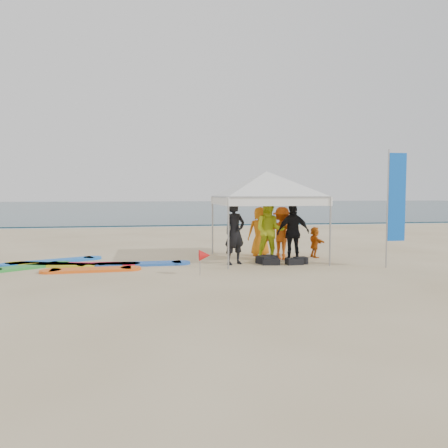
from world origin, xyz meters
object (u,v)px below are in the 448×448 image
Objects in this scene: person_orange_a at (282,233)px; person_black_b at (293,233)px; feather_flag at (396,199)px; surfboard_spread at (77,265)px; person_yellow at (270,231)px; canopy_tent at (267,172)px; marker_pennant at (205,255)px; person_orange_b at (260,231)px; person_seated at (315,242)px; person_black_a at (235,233)px.

person_orange_a is 0.54m from person_black_b.
person_black_b is 0.54× the size of feather_flag.
feather_flag is 9.03m from surfboard_spread.
canopy_tent is at bearing 107.99° from person_yellow.
feather_flag reaches higher than person_orange_a.
canopy_tent is (-0.00, 0.36, 1.77)m from person_yellow.
marker_pennant is 3.92m from surfboard_spread.
feather_flag is (3.08, -2.82, 1.09)m from person_orange_b.
feather_flag is at bearing -149.00° from person_seated.
person_yellow is at bearing -89.36° from canopy_tent.
person_orange_a is 0.39× the size of canopy_tent.
surfboard_spread is at bearing 149.57° from person_black_a.
person_orange_a is at bearing 142.38° from feather_flag.
person_orange_a is (0.50, 0.37, -0.11)m from person_yellow.
person_orange_b is 0.50× the size of feather_flag.
person_yellow is 1.06× the size of person_black_b.
person_orange_a is at bearing 39.44° from marker_pennant.
person_orange_b is 0.32× the size of surfboard_spread.
marker_pennant is at bearing 55.98° from person_orange_b.
feather_flag reaches higher than person_seated.
person_orange_b is (-0.49, 0.83, -0.01)m from person_orange_a.
marker_pennant is at bearing -177.55° from feather_flag.
person_seated is 2.98m from feather_flag.
person_yellow is at bearing 91.18° from person_orange_b.
person_seated reaches higher than surfboard_spread.
person_black_b is at bearing 119.09° from person_orange_b.
surfboard_spread is at bearing 150.01° from marker_pennant.
person_yellow is 1.89× the size of person_seated.
person_yellow is 1.14× the size of person_orange_a.
person_black_b is at bearing 123.91° from person_seated.
person_seated is 0.24× the size of canopy_tent.
marker_pennant is (-2.22, -3.05, -0.31)m from person_orange_b.
marker_pennant is (-5.29, -0.23, -1.40)m from feather_flag.
person_orange_a is at bearing 0.77° from canopy_tent.
person_orange_b is (1.15, 1.53, -0.11)m from person_black_a.
person_black_a is at bearing 61.51° from person_orange_a.
person_orange_a is 1.95m from canopy_tent.
surfboard_spread is at bearing -163.62° from person_yellow.
person_orange_b is 1.78m from person_seated.
person_orange_b is at bearing 106.53° from person_yellow.
person_yellow is 0.64m from person_orange_a.
person_black_a is 1.18m from person_yellow.
surfboard_spread is (-7.23, -0.48, -0.45)m from person_seated.
person_seated is at bearing 7.16° from canopy_tent.
surfboard_spread is (-6.27, 0.22, -0.84)m from person_black_b.
person_yellow is (1.13, 0.33, 0.01)m from person_black_a.
person_orange_b reaches higher than surfboard_spread.
person_orange_b reaches higher than person_seated.
person_black_b is 0.42× the size of canopy_tent.
person_orange_a is 6.13m from surfboard_spread.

